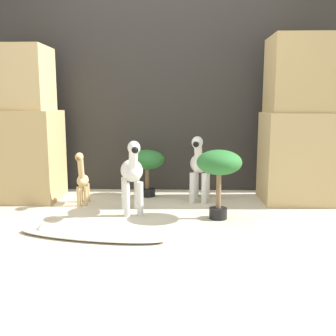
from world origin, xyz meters
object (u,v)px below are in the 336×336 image
Objects in this scene: zebra_left at (132,172)px; potted_palm_front at (219,166)px; zebra_right at (200,164)px; surfboard at (90,234)px; potted_palm_back at (147,162)px; giraffe_figurine at (82,178)px.

potted_palm_front is at bearing -10.88° from zebra_left.
surfboard is (-0.82, -1.08, -0.34)m from zebra_right.
potted_palm_back is at bearing 160.93° from zebra_right.
giraffe_figurine is 0.69m from potted_palm_back.
surfboard is (-0.23, -0.63, -0.34)m from zebra_left.
zebra_left is at bearing -27.46° from giraffe_figurine.
zebra_right is 0.57× the size of surfboard.
giraffe_figurine is 1.07× the size of potted_palm_back.
potted_palm_front is 1.15m from surfboard.
potted_palm_back is 1.34m from surfboard.
zebra_right is at bearing 102.12° from potted_palm_front.
zebra_right reaches higher than surfboard.
zebra_right is 1.13× the size of potted_palm_front.
zebra_left is 1.35× the size of potted_palm_back.
giraffe_figurine is at bearing -146.47° from potted_palm_back.
zebra_left is 0.57× the size of surfboard.
surfboard is at bearing -103.33° from potted_palm_back.
zebra_left reaches higher than surfboard.
zebra_right is 0.55m from potted_palm_back.
surfboard is at bearing -152.76° from potted_palm_front.
zebra_right is 1.26× the size of giraffe_figurine.
potted_palm_front is 1.20× the size of potted_palm_back.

